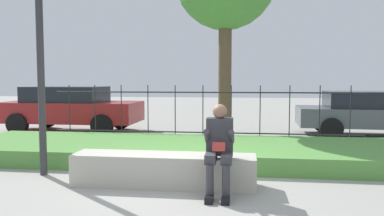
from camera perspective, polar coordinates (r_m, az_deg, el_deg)
ground_plane at (r=5.91m, az=-2.33°, el=-11.78°), size 60.00×60.00×0.00m
stone_bench at (r=5.90m, az=-4.33°, el=-9.63°), size 2.83×0.58×0.49m
person_seated_reader at (r=5.36m, az=4.18°, el=-5.65°), size 0.42×0.73×1.29m
grass_berm at (r=7.81m, az=0.25°, el=-6.59°), size 9.89×2.61×0.33m
iron_fence at (r=9.52m, az=1.67°, el=-0.82°), size 7.89×0.03×1.51m
car_parked_right at (r=12.09m, az=25.94°, el=-0.61°), size 4.45×2.11×1.31m
car_parked_left at (r=12.50m, az=-18.03°, el=0.06°), size 4.28×1.95×1.43m
street_lamp at (r=6.91m, az=-22.18°, el=10.24°), size 0.28×0.28×3.88m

